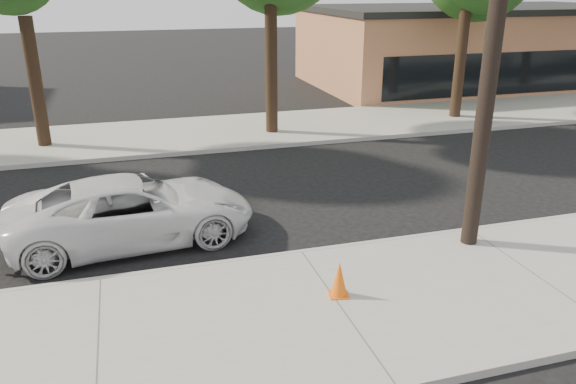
% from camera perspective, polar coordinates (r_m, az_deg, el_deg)
% --- Properties ---
extents(ground, '(120.00, 120.00, 0.00)m').
position_cam_1_polar(ground, '(13.65, -1.33, -2.79)').
color(ground, black).
rests_on(ground, ground).
extents(near_sidewalk, '(90.00, 4.40, 0.15)m').
position_cam_1_polar(near_sidewalk, '(9.99, 5.28, -11.78)').
color(near_sidewalk, gray).
rests_on(near_sidewalk, ground).
extents(far_sidewalk, '(90.00, 5.00, 0.15)m').
position_cam_1_polar(far_sidewalk, '(21.53, -7.30, 6.04)').
color(far_sidewalk, gray).
rests_on(far_sidewalk, ground).
extents(curb_near, '(90.00, 0.12, 0.16)m').
position_cam_1_polar(curb_near, '(11.79, 1.36, -6.33)').
color(curb_near, '#9E9B93').
rests_on(curb_near, ground).
extents(building_main, '(18.00, 10.00, 4.00)m').
position_cam_1_polar(building_main, '(34.23, 18.43, 13.82)').
color(building_main, '#A46544').
rests_on(building_main, ground).
extents(utility_pole, '(1.40, 0.34, 9.00)m').
position_cam_1_polar(utility_pole, '(11.65, 20.36, 15.86)').
color(utility_pole, black).
rests_on(utility_pole, near_sidewalk).
extents(police_cruiser, '(5.46, 2.92, 1.46)m').
position_cam_1_polar(police_cruiser, '(12.72, -15.49, -1.80)').
color(police_cruiser, silver).
rests_on(police_cruiser, ground).
extents(traffic_cone, '(0.41, 0.41, 0.66)m').
position_cam_1_polar(traffic_cone, '(10.09, 5.22, -8.82)').
color(traffic_cone, '#EE5F0C').
rests_on(traffic_cone, near_sidewalk).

